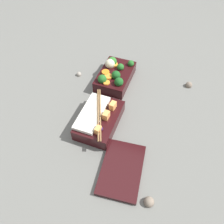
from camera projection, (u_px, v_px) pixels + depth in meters
The scene contains 7 objects.
ground_plane at pixel (108, 101), 0.84m from camera, with size 3.00×3.00×0.00m, color slate.
bento_tray_vegetable at pixel (115, 75), 0.89m from camera, with size 0.19×0.12×0.08m.
bento_tray_rice at pixel (99, 119), 0.75m from camera, with size 0.21×0.12×0.07m.
bento_lid at pixel (122, 169), 0.65m from camera, with size 0.18×0.12×0.01m, color black.
pebble_0 at pixel (149, 202), 0.59m from camera, with size 0.03×0.03×0.03m, color #7A6B5B.
pebble_1 at pixel (79, 74), 0.93m from camera, with size 0.02×0.02×0.02m, color gray.
pebble_2 at pixel (189, 85), 0.89m from camera, with size 0.03×0.03×0.03m, color #7A6B5B.
Camera 1 is at (0.52, 0.21, 0.62)m, focal length 35.00 mm.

